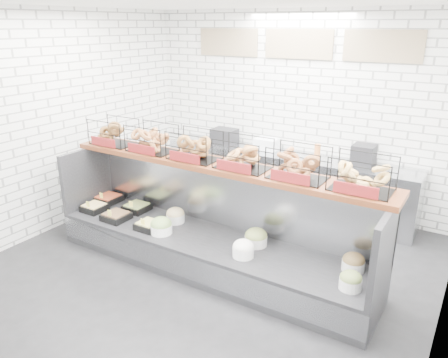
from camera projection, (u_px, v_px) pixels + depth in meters
The scene contains 5 objects.
ground at pixel (194, 279), 5.05m from camera, with size 5.50×5.50×0.00m, color black.
room_shell at pixel (222, 93), 4.84m from camera, with size 5.02×5.51×3.01m.
display_case at pixel (209, 241), 5.22m from camera, with size 4.00×0.90×1.20m.
bagel_shelf at pixel (218, 153), 4.99m from camera, with size 4.10×0.50×0.40m.
prep_counter at pixel (284, 180), 6.84m from camera, with size 4.00×0.60×1.20m.
Camera 1 is at (2.59, -3.53, 2.78)m, focal length 35.00 mm.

